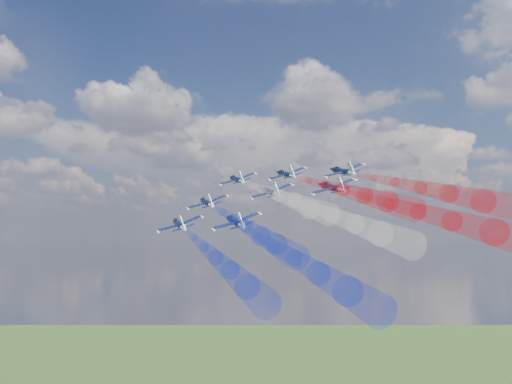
% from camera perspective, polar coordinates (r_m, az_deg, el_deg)
% --- Properties ---
extents(jet_lead, '(17.05, 17.31, 9.55)m').
position_cam_1_polar(jet_lead, '(157.38, -1.89, 1.24)').
color(jet_lead, black).
extents(trail_lead, '(35.05, 43.70, 16.02)m').
position_cam_1_polar(trail_lead, '(127.71, 2.27, -0.33)').
color(trail_lead, white).
extents(jet_inner_left, '(17.05, 17.31, 9.55)m').
position_cam_1_polar(jet_inner_left, '(143.24, -4.87, -1.05)').
color(jet_inner_left, black).
extents(trail_inner_left, '(35.05, 43.70, 16.02)m').
position_cam_1_polar(trail_inner_left, '(113.27, -0.97, -3.42)').
color(trail_inner_left, '#182CCF').
extents(jet_inner_right, '(17.05, 17.31, 9.55)m').
position_cam_1_polar(jet_inner_right, '(148.60, 2.99, 1.75)').
color(jet_inner_right, black).
extents(trail_inner_right, '(35.05, 43.70, 16.02)m').
position_cam_1_polar(trail_inner_right, '(120.04, 8.62, 0.19)').
color(trail_inner_right, red).
extents(jet_outer_left, '(17.05, 17.31, 9.55)m').
position_cam_1_polar(jet_outer_left, '(130.39, -7.57, -3.18)').
color(jet_outer_left, black).
extents(trail_outer_left, '(35.05, 43.70, 16.02)m').
position_cam_1_polar(trail_outer_left, '(100.29, -3.97, -6.52)').
color(trail_outer_left, '#182CCF').
extents(jet_center_third, '(17.05, 17.31, 9.55)m').
position_cam_1_polar(jet_center_third, '(133.73, 1.45, 0.01)').
color(jet_center_third, black).
extents(trail_center_third, '(35.05, 43.70, 16.02)m').
position_cam_1_polar(trail_center_third, '(105.01, 7.47, -2.25)').
color(trail_center_third, white).
extents(jet_outer_right, '(17.05, 17.31, 9.55)m').
position_cam_1_polar(jet_outer_right, '(140.28, 8.55, 2.03)').
color(jet_outer_right, black).
extents(trail_outer_right, '(35.05, 43.70, 16.02)m').
position_cam_1_polar(trail_outer_right, '(113.34, 15.92, 0.42)').
color(trail_outer_right, red).
extents(jet_rear_left, '(17.05, 17.31, 9.55)m').
position_cam_1_polar(jet_rear_left, '(119.58, -2.03, -2.96)').
color(jet_rear_left, black).
extents(trail_rear_left, '(35.05, 43.70, 16.02)m').
position_cam_1_polar(trail_rear_left, '(90.49, 3.83, -6.54)').
color(trail_rear_left, '#182CCF').
extents(jet_rear_right, '(17.05, 17.31, 9.55)m').
position_cam_1_polar(jet_rear_right, '(125.13, 7.51, 0.45)').
color(jet_rear_right, black).
extents(trail_rear_right, '(35.05, 43.70, 16.02)m').
position_cam_1_polar(trail_rear_right, '(98.13, 15.74, -1.84)').
color(trail_rear_right, red).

